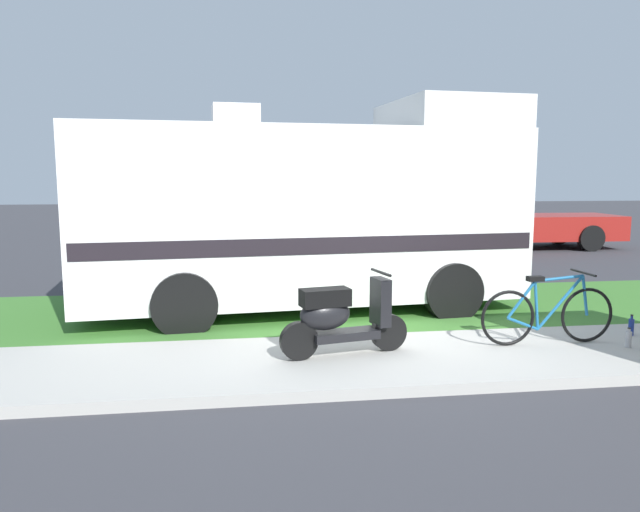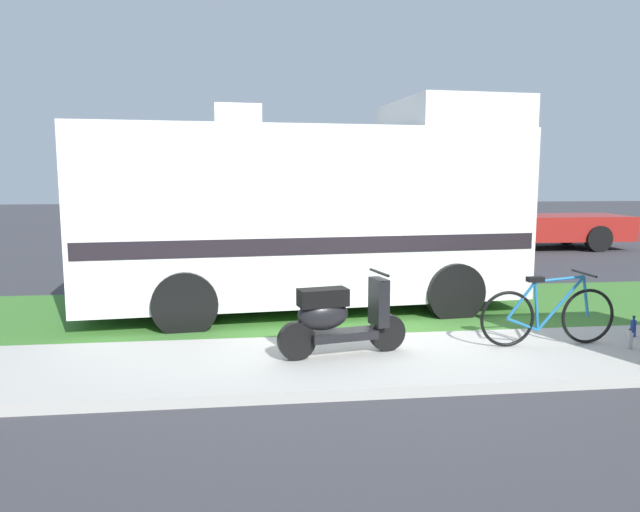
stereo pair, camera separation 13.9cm
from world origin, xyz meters
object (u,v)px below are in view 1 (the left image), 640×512
Objects in this scene: pickup_truck_far at (503,217)px; bottle_green at (631,326)px; pickup_truck_near at (333,229)px; scooter at (340,317)px; bottle_spare at (628,339)px; motorhome_rv at (308,211)px; bicycle at (548,313)px.

bottle_green is at bearing -105.88° from pickup_truck_far.
bottle_green is at bearing -68.33° from pickup_truck_near.
pickup_truck_near is 19.80× the size of bottle_green.
scooter is 7.46m from pickup_truck_near.
pickup_truck_far is 23.44× the size of bottle_spare.
motorhome_rv is 3.99m from bicycle.
bicycle is at bearing 2.49° from scooter.
motorhome_rv is 1.21× the size of pickup_truck_far.
pickup_truck_near is at bearing 111.67° from bottle_green.
scooter is at bearing -98.67° from pickup_truck_near.
pickup_truck_near reaches higher than bicycle.
pickup_truck_far reaches higher than bottle_spare.
motorhome_rv reaches higher than bottle_green.
pickup_truck_near is 22.27× the size of bottle_spare.
motorhome_rv reaches higher than pickup_truck_near.
motorhome_rv is at bearing -132.33° from pickup_truck_far.
motorhome_rv is 4.48× the size of scooter.
pickup_truck_far is (6.79, 7.46, -0.67)m from motorhome_rv.
bottle_spare is at bearing -72.30° from pickup_truck_near.
scooter is 3.55m from bottle_spare.
motorhome_rv is at bearing 90.55° from scooter.
bottle_spare is at bearing -127.94° from bottle_green.
pickup_truck_near is at bearing 75.61° from motorhome_rv.
motorhome_rv reaches higher than pickup_truck_far.
bicycle is (2.62, 0.11, -0.07)m from scooter.
pickup_truck_near is 7.60m from bottle_green.
motorhome_rv is at bearing 147.16° from bottle_green.
motorhome_rv is 1.27× the size of pickup_truck_near.
scooter is at bearing -175.14° from bottle_green.
bottle_spare is (0.91, -0.28, -0.28)m from bicycle.
bicycle is 6.30× the size of bottle_green.
motorhome_rv is 4.90m from bottle_green.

